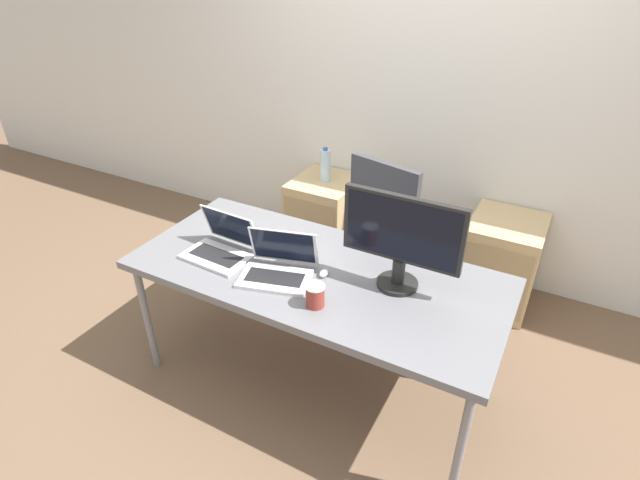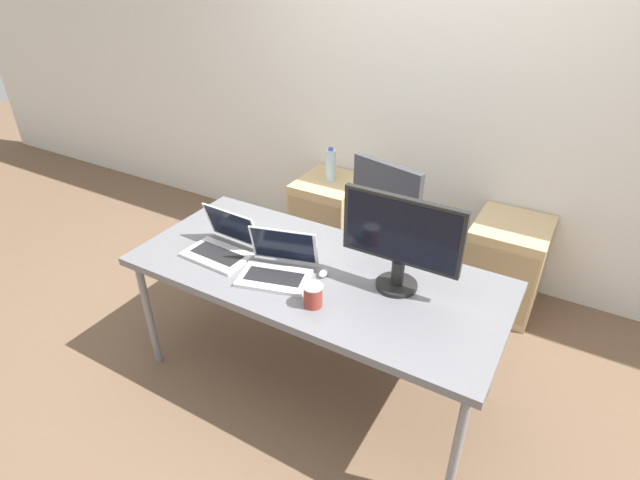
% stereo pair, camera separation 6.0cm
% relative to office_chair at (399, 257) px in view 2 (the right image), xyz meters
% --- Properties ---
extents(ground_plane, '(14.00, 14.00, 0.00)m').
position_rel_office_chair_xyz_m(ground_plane, '(-0.15, -0.77, -0.42)').
color(ground_plane, brown).
extents(wall_back, '(10.00, 0.05, 2.60)m').
position_rel_office_chair_xyz_m(wall_back, '(-0.15, 0.72, 0.88)').
color(wall_back, silver).
rests_on(wall_back, ground_plane).
extents(desk, '(1.85, 0.83, 0.73)m').
position_rel_office_chair_xyz_m(desk, '(-0.15, -0.77, 0.26)').
color(desk, slate).
rests_on(desk, ground_plane).
extents(office_chair, '(0.58, 0.62, 1.10)m').
position_rel_office_chair_xyz_m(office_chair, '(0.00, 0.00, 0.00)').
color(office_chair, '#232326').
rests_on(office_chair, ground_plane).
extents(cabinet_left, '(0.45, 0.50, 0.61)m').
position_rel_office_chair_xyz_m(cabinet_left, '(-0.74, 0.43, -0.12)').
color(cabinet_left, tan).
rests_on(cabinet_left, ground_plane).
extents(cabinet_right, '(0.45, 0.50, 0.61)m').
position_rel_office_chair_xyz_m(cabinet_right, '(0.57, 0.43, -0.12)').
color(cabinet_right, tan).
rests_on(cabinet_right, ground_plane).
extents(water_bottle, '(0.08, 0.08, 0.25)m').
position_rel_office_chair_xyz_m(water_bottle, '(-0.74, 0.43, 0.30)').
color(water_bottle, silver).
rests_on(water_bottle, cabinet_left).
extents(laptop_left, '(0.34, 0.29, 0.22)m').
position_rel_office_chair_xyz_m(laptop_left, '(-0.65, -0.87, 0.35)').
color(laptop_left, silver).
rests_on(laptop_left, desk).
extents(laptop_right, '(0.38, 0.35, 0.22)m').
position_rel_office_chair_xyz_m(laptop_right, '(-0.29, -0.90, 0.35)').
color(laptop_right, silver).
rests_on(laptop_right, desk).
extents(monitor, '(0.55, 0.19, 0.46)m').
position_rel_office_chair_xyz_m(monitor, '(0.24, -0.70, 0.56)').
color(monitor, black).
rests_on(monitor, desk).
extents(mouse, '(0.04, 0.06, 0.03)m').
position_rel_office_chair_xyz_m(mouse, '(-0.09, -0.80, 0.32)').
color(mouse, silver).
rests_on(mouse, desk).
extents(coffee_cup_white, '(0.07, 0.07, 0.09)m').
position_rel_office_chair_xyz_m(coffee_cup_white, '(-0.36, -0.68, 0.35)').
color(coffee_cup_white, white).
rests_on(coffee_cup_white, desk).
extents(coffee_cup_brown, '(0.09, 0.09, 0.11)m').
position_rel_office_chair_xyz_m(coffee_cup_brown, '(-0.02, -1.01, 0.36)').
color(coffee_cup_brown, maroon).
rests_on(coffee_cup_brown, desk).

